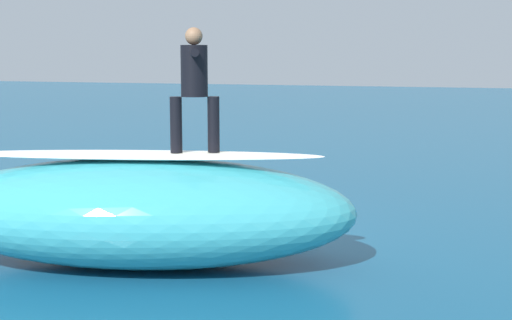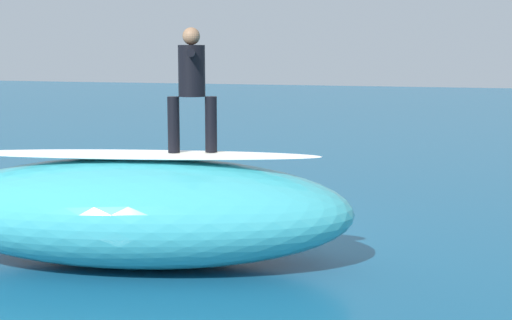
% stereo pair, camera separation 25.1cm
% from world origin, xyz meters
% --- Properties ---
extents(ground_plane, '(120.00, 120.00, 0.00)m').
position_xyz_m(ground_plane, '(0.00, 0.00, 0.00)').
color(ground_plane, '#145175').
extents(wave_crest, '(6.46, 4.05, 1.52)m').
position_xyz_m(wave_crest, '(-0.11, 2.33, 0.76)').
color(wave_crest, teal).
rests_on(wave_crest, ground_plane).
extents(wave_foam_lip, '(5.15, 2.25, 0.08)m').
position_xyz_m(wave_foam_lip, '(-0.11, 2.33, 1.56)').
color(wave_foam_lip, white).
rests_on(wave_foam_lip, wave_crest).
extents(surfboard_riding, '(1.95, 1.30, 0.08)m').
position_xyz_m(surfboard_riding, '(-0.85, 2.12, 1.56)').
color(surfboard_riding, '#EAE5C6').
rests_on(surfboard_riding, wave_crest).
extents(surfer_riding, '(0.79, 1.50, 1.70)m').
position_xyz_m(surfer_riding, '(-0.85, 2.12, 2.59)').
color(surfer_riding, black).
rests_on(surfer_riding, surfboard_riding).
extents(surfboard_paddling, '(1.97, 0.76, 0.09)m').
position_xyz_m(surfboard_paddling, '(-1.28, -1.60, 0.04)').
color(surfboard_paddling, '#33B2D1').
rests_on(surfboard_paddling, ground_plane).
extents(surfer_paddling, '(1.61, 0.45, 0.29)m').
position_xyz_m(surfer_paddling, '(-1.16, -1.62, 0.21)').
color(surfer_paddling, black).
rests_on(surfer_paddling, surfboard_paddling).
extents(foam_patch_mid, '(0.90, 0.88, 0.17)m').
position_xyz_m(foam_patch_mid, '(-0.24, 0.06, 0.09)').
color(foam_patch_mid, white).
rests_on(foam_patch_mid, ground_plane).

